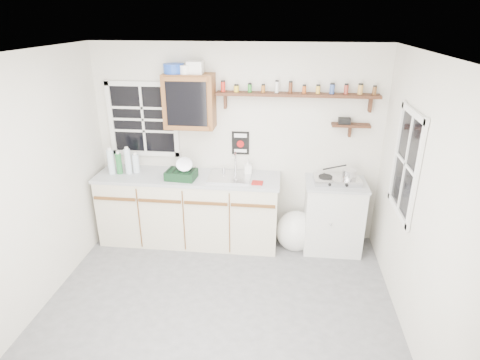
# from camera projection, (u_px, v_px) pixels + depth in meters

# --- Properties ---
(room) EXTENTS (3.64, 3.24, 2.54)m
(room) POSITION_uv_depth(u_px,v_px,m) (216.00, 198.00, 3.64)
(room) COLOR #525254
(room) RESTS_ON ground
(main_cabinet) EXTENTS (2.31, 0.63, 0.92)m
(main_cabinet) POSITION_uv_depth(u_px,v_px,m) (189.00, 208.00, 5.19)
(main_cabinet) COLOR beige
(main_cabinet) RESTS_ON floor
(right_cabinet) EXTENTS (0.73, 0.57, 0.91)m
(right_cabinet) POSITION_uv_depth(u_px,v_px,m) (333.00, 215.00, 5.03)
(right_cabinet) COLOR silver
(right_cabinet) RESTS_ON floor
(sink) EXTENTS (0.52, 0.44, 0.29)m
(sink) POSITION_uv_depth(u_px,v_px,m) (230.00, 177.00, 4.96)
(sink) COLOR silver
(sink) RESTS_ON main_cabinet
(upper_cabinet) EXTENTS (0.60, 0.32, 0.65)m
(upper_cabinet) POSITION_uv_depth(u_px,v_px,m) (189.00, 101.00, 4.80)
(upper_cabinet) COLOR brown
(upper_cabinet) RESTS_ON wall_back
(upper_cabinet_clutter) EXTENTS (0.47, 0.24, 0.14)m
(upper_cabinet_clutter) POSITION_uv_depth(u_px,v_px,m) (182.00, 68.00, 4.66)
(upper_cabinet_clutter) COLOR #193DA3
(upper_cabinet_clutter) RESTS_ON upper_cabinet
(spice_shelf) EXTENTS (1.91, 0.18, 0.35)m
(spice_shelf) POSITION_uv_depth(u_px,v_px,m) (297.00, 94.00, 4.69)
(spice_shelf) COLOR black
(spice_shelf) RESTS_ON wall_back
(secondary_shelf) EXTENTS (0.45, 0.16, 0.24)m
(secondary_shelf) POSITION_uv_depth(u_px,v_px,m) (349.00, 124.00, 4.77)
(secondary_shelf) COLOR black
(secondary_shelf) RESTS_ON wall_back
(warning_sign) EXTENTS (0.22, 0.02, 0.30)m
(warning_sign) POSITION_uv_depth(u_px,v_px,m) (240.00, 143.00, 5.08)
(warning_sign) COLOR black
(warning_sign) RESTS_ON wall_back
(window_back) EXTENTS (0.93, 0.03, 0.98)m
(window_back) POSITION_uv_depth(u_px,v_px,m) (143.00, 120.00, 5.10)
(window_back) COLOR black
(window_back) RESTS_ON wall_back
(window_right) EXTENTS (0.03, 0.78, 1.08)m
(window_right) POSITION_uv_depth(u_px,v_px,m) (406.00, 164.00, 3.88)
(window_right) COLOR black
(window_right) RESTS_ON wall_back
(water_bottles) EXTENTS (0.37, 0.17, 0.35)m
(water_bottles) POSITION_uv_depth(u_px,v_px,m) (123.00, 162.00, 5.04)
(water_bottles) COLOR silver
(water_bottles) RESTS_ON main_cabinet
(dish_rack) EXTENTS (0.38, 0.30, 0.27)m
(dish_rack) POSITION_uv_depth(u_px,v_px,m) (182.00, 172.00, 4.90)
(dish_rack) COLOR black
(dish_rack) RESTS_ON main_cabinet
(soap_bottle) EXTENTS (0.11, 0.11, 0.20)m
(soap_bottle) POSITION_uv_depth(u_px,v_px,m) (248.00, 167.00, 5.02)
(soap_bottle) COLOR white
(soap_bottle) RESTS_ON main_cabinet
(rag) EXTENTS (0.14, 0.12, 0.02)m
(rag) POSITION_uv_depth(u_px,v_px,m) (257.00, 183.00, 4.78)
(rag) COLOR maroon
(rag) RESTS_ON main_cabinet
(hotplate) EXTENTS (0.56, 0.32, 0.08)m
(hotplate) POSITION_uv_depth(u_px,v_px,m) (337.00, 180.00, 4.82)
(hotplate) COLOR silver
(hotplate) RESTS_ON right_cabinet
(saucepan) EXTENTS (0.38, 0.30, 0.18)m
(saucepan) POSITION_uv_depth(u_px,v_px,m) (349.00, 174.00, 4.78)
(saucepan) COLOR silver
(saucepan) RESTS_ON hotplate
(trash_bag) EXTENTS (0.46, 0.42, 0.53)m
(trash_bag) POSITION_uv_depth(u_px,v_px,m) (296.00, 231.00, 5.13)
(trash_bag) COLOR silver
(trash_bag) RESTS_ON floor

